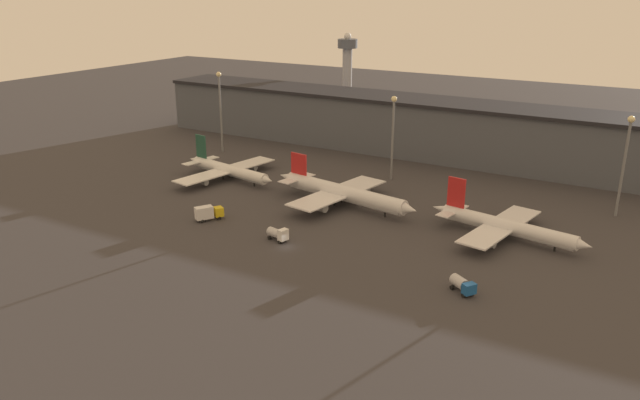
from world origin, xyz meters
name	(u,v)px	position (x,y,z in m)	size (l,w,h in m)	color
ground	(287,247)	(0.00, 0.00, 0.00)	(600.00, 600.00, 0.00)	#383538
terminal_building	(434,128)	(0.00, 94.74, 10.17)	(223.97, 22.49, 20.23)	#4C515B
airplane_0	(228,170)	(-45.75, 35.90, 2.96)	(38.18, 37.72, 12.31)	white
airplane_1	(342,193)	(-2.76, 32.40, 3.64)	(47.88, 35.20, 12.16)	silver
airplane_2	(505,226)	(42.56, 31.47, 3.09)	(40.49, 32.96, 12.63)	silver
service_vehicle_0	(208,213)	(-27.28, 4.27, 2.14)	(5.81, 7.49, 3.91)	gold
service_vehicle_1	(462,285)	(42.87, -1.19, 1.76)	(6.15, 5.26, 3.03)	#195199
service_vehicle_2	(278,234)	(-3.88, 2.15, 1.80)	(5.92, 3.47, 3.43)	white
lamp_post_0	(220,103)	(-69.04, 61.85, 18.13)	(1.80, 1.80, 29.09)	slate
lamp_post_1	(393,127)	(-1.20, 61.85, 16.66)	(1.80, 1.80, 26.38)	slate
lamp_post_2	(626,154)	(64.11, 61.85, 17.02)	(1.80, 1.80, 27.05)	slate
control_tower	(347,68)	(-61.65, 144.73, 22.05)	(9.00, 9.00, 37.65)	#99999E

